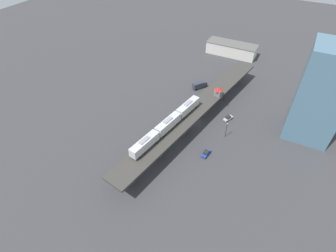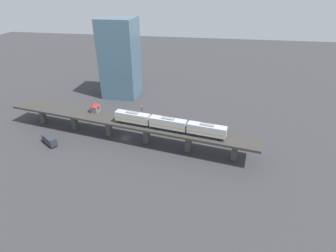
{
  "view_description": "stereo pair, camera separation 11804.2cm",
  "coord_description": "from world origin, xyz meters",
  "px_view_note": "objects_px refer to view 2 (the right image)",
  "views": [
    {
      "loc": [
        28.19,
        -78.5,
        70.68
      ],
      "look_at": [
        -4.23,
        -16.38,
        8.93
      ],
      "focal_mm": 28.0,
      "sensor_mm": 36.0,
      "label": 1
    },
    {
      "loc": [
        -76.91,
        -29.09,
        49.58
      ],
      "look_at": [
        -4.23,
        -16.38,
        8.93
      ],
      "focal_mm": 28.0,
      "sensor_mm": 36.0,
      "label": 2
    }
  ],
  "objects_px": {
    "delivery_truck": "(49,140)",
    "office_tower": "(120,58)",
    "street_car_silver": "(116,120)",
    "street_lamp": "(142,112)",
    "signal_hut": "(95,107)",
    "subway_train": "(168,123)",
    "street_car_blue": "(171,126)"
  },
  "relations": [
    {
      "from": "office_tower",
      "to": "delivery_truck",
      "type": "bearing_deg",
      "value": 168.32
    },
    {
      "from": "signal_hut",
      "to": "delivery_truck",
      "type": "relative_size",
      "value": 0.51
    },
    {
      "from": "signal_hut",
      "to": "street_car_blue",
      "type": "distance_m",
      "value": 29.37
    },
    {
      "from": "subway_train",
      "to": "street_lamp",
      "type": "relative_size",
      "value": 5.35
    },
    {
      "from": "street_car_silver",
      "to": "office_tower",
      "type": "bearing_deg",
      "value": 12.86
    },
    {
      "from": "office_tower",
      "to": "signal_hut",
      "type": "bearing_deg",
      "value": -176.82
    },
    {
      "from": "street_car_blue",
      "to": "street_car_silver",
      "type": "height_order",
      "value": "same"
    },
    {
      "from": "street_car_blue",
      "to": "office_tower",
      "type": "relative_size",
      "value": 0.13
    },
    {
      "from": "subway_train",
      "to": "street_car_silver",
      "type": "bearing_deg",
      "value": 56.86
    },
    {
      "from": "signal_hut",
      "to": "street_car_silver",
      "type": "xyz_separation_m",
      "value": [
        6.96,
        -4.66,
        -8.3
      ]
    },
    {
      "from": "signal_hut",
      "to": "street_lamp",
      "type": "bearing_deg",
      "value": -58.8
    },
    {
      "from": "signal_hut",
      "to": "street_car_blue",
      "type": "bearing_deg",
      "value": -77.57
    },
    {
      "from": "subway_train",
      "to": "street_car_silver",
      "type": "distance_m",
      "value": 30.18
    },
    {
      "from": "street_car_blue",
      "to": "street_car_silver",
      "type": "distance_m",
      "value": 22.87
    },
    {
      "from": "street_car_silver",
      "to": "office_tower",
      "type": "distance_m",
      "value": 34.46
    },
    {
      "from": "delivery_truck",
      "to": "street_lamp",
      "type": "distance_m",
      "value": 35.12
    },
    {
      "from": "delivery_truck",
      "to": "office_tower",
      "type": "height_order",
      "value": "office_tower"
    },
    {
      "from": "subway_train",
      "to": "street_car_silver",
      "type": "relative_size",
      "value": 7.81
    },
    {
      "from": "street_car_blue",
      "to": "delivery_truck",
      "type": "height_order",
      "value": "delivery_truck"
    },
    {
      "from": "street_car_silver",
      "to": "street_lamp",
      "type": "distance_m",
      "value": 11.11
    },
    {
      "from": "street_car_silver",
      "to": "street_lamp",
      "type": "relative_size",
      "value": 0.68
    },
    {
      "from": "street_car_blue",
      "to": "delivery_truck",
      "type": "xyz_separation_m",
      "value": [
        -18.97,
        39.66,
        0.82
      ]
    },
    {
      "from": "delivery_truck",
      "to": "street_lamp",
      "type": "xyz_separation_m",
      "value": [
        22.05,
        -27.23,
        2.35
      ]
    },
    {
      "from": "signal_hut",
      "to": "office_tower",
      "type": "relative_size",
      "value": 0.1
    },
    {
      "from": "signal_hut",
      "to": "street_car_blue",
      "type": "xyz_separation_m",
      "value": [
        6.06,
        -27.51,
        -8.3
      ]
    },
    {
      "from": "subway_train",
      "to": "office_tower",
      "type": "bearing_deg",
      "value": 34.41
    },
    {
      "from": "signal_hut",
      "to": "subway_train",
      "type": "bearing_deg",
      "value": -106.98
    },
    {
      "from": "office_tower",
      "to": "street_car_blue",
      "type": "bearing_deg",
      "value": -135.54
    },
    {
      "from": "signal_hut",
      "to": "street_car_silver",
      "type": "bearing_deg",
      "value": -33.81
    },
    {
      "from": "street_car_blue",
      "to": "street_lamp",
      "type": "relative_size",
      "value": 0.66
    },
    {
      "from": "street_car_silver",
      "to": "delivery_truck",
      "type": "xyz_separation_m",
      "value": [
        -19.87,
        16.81,
        0.82
      ]
    },
    {
      "from": "subway_train",
      "to": "street_lamp",
      "type": "height_order",
      "value": "subway_train"
    }
  ]
}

